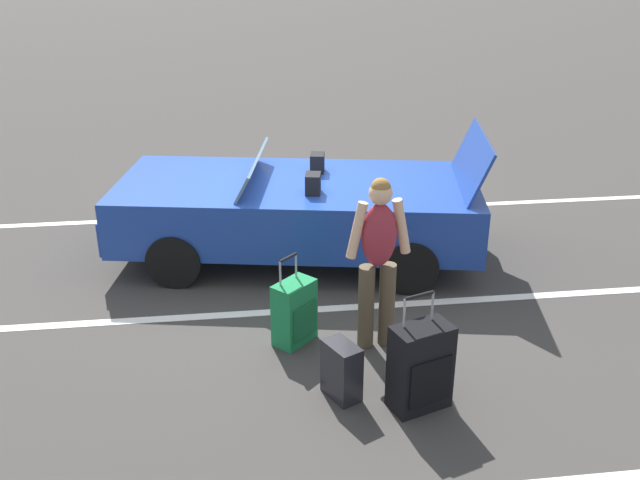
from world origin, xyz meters
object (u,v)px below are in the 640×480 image
(traveler_person, at_px, (378,255))
(suitcase_large_black, at_px, (421,367))
(convertible_car, at_px, (281,210))
(suitcase_medium_bright, at_px, (295,312))
(suitcase_small_carryon, at_px, (342,371))

(traveler_person, bearing_deg, suitcase_large_black, -175.79)
(convertible_car, xyz_separation_m, suitcase_large_black, (-0.90, 3.04, -0.22))
(suitcase_medium_bright, bearing_deg, convertible_car, 135.33)
(convertible_car, height_order, traveler_person, traveler_person)
(suitcase_medium_bright, relative_size, traveler_person, 0.53)
(convertible_car, distance_m, traveler_person, 2.22)
(suitcase_medium_bright, bearing_deg, traveler_person, 35.24)
(suitcase_small_carryon, bearing_deg, traveler_person, 33.26)
(suitcase_large_black, xyz_separation_m, suitcase_small_carryon, (0.61, -0.21, -0.12))
(suitcase_medium_bright, relative_size, suitcase_small_carryon, 1.74)
(suitcase_large_black, bearing_deg, traveler_person, 170.42)
(suitcase_large_black, xyz_separation_m, traveler_person, (0.17, -0.97, 0.56))
(suitcase_large_black, bearing_deg, suitcase_small_carryon, -128.18)
(suitcase_large_black, distance_m, suitcase_medium_bright, 1.44)
(convertible_car, relative_size, suitcase_medium_bright, 5.04)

